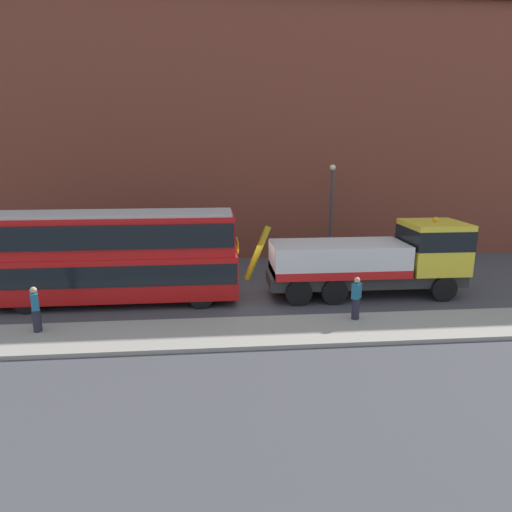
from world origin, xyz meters
TOP-DOWN VIEW (x-y plane):
  - ground_plane at (0.00, 0.00)m, footprint 120.00×120.00m
  - near_kerb at (0.00, -4.20)m, footprint 60.00×2.80m
  - building_facade at (0.00, 8.23)m, footprint 60.00×1.50m
  - recovery_tow_truck at (5.70, -0.16)m, footprint 10.15×2.68m
  - double_decker_bus at (-6.21, -0.16)m, footprint 11.06×2.60m
  - pedestrian_onlooker at (-8.23, -3.59)m, footprint 0.39×0.47m
  - pedestrian_bystander at (3.78, -3.43)m, footprint 0.46×0.47m
  - street_lamp at (5.15, 6.03)m, footprint 0.36×0.36m

SIDE VIEW (x-z plane):
  - ground_plane at x=0.00m, z-range 0.00..0.00m
  - near_kerb at x=0.00m, z-range 0.00..0.15m
  - pedestrian_onlooker at x=-8.23m, z-range 0.13..1.84m
  - pedestrian_bystander at x=3.78m, z-range 0.13..1.84m
  - recovery_tow_truck at x=5.70m, z-range -0.08..3.59m
  - double_decker_bus at x=-6.21m, z-range 0.20..4.26m
  - street_lamp at x=5.15m, z-range 0.56..6.39m
  - building_facade at x=0.00m, z-range 0.07..16.07m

